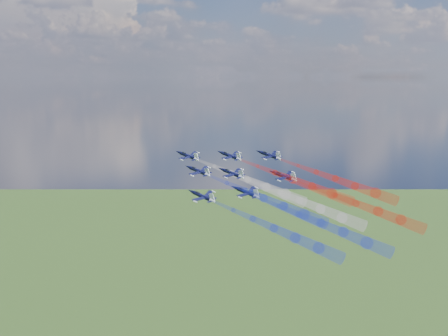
{
  "coord_description": "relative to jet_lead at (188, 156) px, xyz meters",
  "views": [
    {
      "loc": [
        -50.61,
        -166.81,
        202.4
      ],
      "look_at": [
        -19.14,
        3.02,
        173.71
      ],
      "focal_mm": 43.94,
      "sensor_mm": 36.0,
      "label": 1
    }
  ],
  "objects": [
    {
      "name": "trail_outer_left",
      "position": [
        17.41,
        -44.85,
        -13.5
      ],
      "size": [
        29.51,
        32.85,
        12.82
      ],
      "primitive_type": null,
      "rotation": [
        0.22,
        -0.2,
        0.69
      ],
      "color": "#1A2DDF"
    },
    {
      "name": "trail_inner_left",
      "position": [
        18.22,
        -31.07,
        -8.42
      ],
      "size": [
        29.51,
        32.85,
        12.82
      ],
      "primitive_type": null,
      "rotation": [
        0.22,
        -0.2,
        0.69
      ],
      "color": "#1A2DDF"
    },
    {
      "name": "jet_lead",
      "position": [
        0.0,
        0.0,
        0.0
      ],
      "size": [
        13.37,
        13.79,
        6.65
      ],
      "primitive_type": null,
      "rotation": [
        0.22,
        -0.2,
        0.69
      ],
      "color": "black"
    },
    {
      "name": "jet_outer_left",
      "position": [
        0.94,
        -26.65,
        -8.13
      ],
      "size": [
        13.37,
        13.79,
        6.65
      ],
      "primitive_type": null,
      "rotation": [
        0.22,
        -0.2,
        0.69
      ],
      "color": "black"
    },
    {
      "name": "trail_center_third",
      "position": [
        28.55,
        -32.94,
        -9.14
      ],
      "size": [
        29.51,
        32.85,
        12.82
      ],
      "primitive_type": null,
      "rotation": [
        0.22,
        -0.2,
        0.69
      ],
      "color": "white"
    },
    {
      "name": "jet_inner_left",
      "position": [
        1.75,
        -12.87,
        -3.05
      ],
      "size": [
        13.37,
        13.79,
        6.65
      ],
      "primitive_type": null,
      "rotation": [
        0.22,
        -0.2,
        0.69
      ],
      "color": "black"
    },
    {
      "name": "trail_rear_left",
      "position": [
        30.47,
        -44.85,
        -12.82
      ],
      "size": [
        29.51,
        32.85,
        12.82
      ],
      "primitive_type": null,
      "rotation": [
        0.22,
        -0.2,
        0.69
      ],
      "color": "#1A2DDF"
    },
    {
      "name": "jet_outer_right",
      "position": [
        27.4,
        -3.04,
        -0.08
      ],
      "size": [
        13.37,
        13.79,
        6.65
      ],
      "primitive_type": null,
      "rotation": [
        0.22,
        -0.2,
        0.69
      ],
      "color": "black"
    },
    {
      "name": "jet_inner_right",
      "position": [
        14.09,
        -1.51,
        -0.11
      ],
      "size": [
        13.37,
        13.79,
        6.65
      ],
      "primitive_type": null,
      "rotation": [
        0.22,
        -0.2,
        0.69
      ],
      "color": "black"
    },
    {
      "name": "jet_rear_right",
      "position": [
        28.28,
        -17.28,
        -4.75
      ],
      "size": [
        13.37,
        13.79,
        6.65
      ],
      "primitive_type": null,
      "rotation": [
        0.22,
        -0.2,
        0.69
      ],
      "color": "black"
    },
    {
      "name": "trail_outer_right",
      "position": [
        43.87,
        -21.23,
        -5.45
      ],
      "size": [
        29.51,
        32.85,
        12.82
      ],
      "primitive_type": null,
      "rotation": [
        0.22,
        -0.2,
        0.69
      ],
      "color": "red"
    },
    {
      "name": "jet_center_third",
      "position": [
        12.08,
        -14.74,
        -3.76
      ],
      "size": [
        13.37,
        13.79,
        6.65
      ],
      "primitive_type": null,
      "rotation": [
        0.22,
        -0.2,
        0.69
      ],
      "color": "black"
    },
    {
      "name": "jet_rear_left",
      "position": [
        14.0,
        -26.66,
        -7.45
      ],
      "size": [
        13.37,
        13.79,
        6.65
      ],
      "primitive_type": null,
      "rotation": [
        0.22,
        -0.2,
        0.69
      ],
      "color": "black"
    },
    {
      "name": "trail_lead",
      "position": [
        16.47,
        -18.2,
        -5.37
      ],
      "size": [
        29.51,
        32.85,
        12.82
      ],
      "primitive_type": null,
      "rotation": [
        0.22,
        -0.2,
        0.69
      ],
      "color": "white"
    },
    {
      "name": "trail_rear_right",
      "position": [
        44.75,
        -35.47,
        -10.12
      ],
      "size": [
        29.51,
        32.85,
        12.82
      ],
      "primitive_type": null,
      "rotation": [
        0.22,
        -0.2,
        0.69
      ],
      "color": "red"
    },
    {
      "name": "trail_inner_right",
      "position": [
        30.57,
        -19.7,
        -5.49
      ],
      "size": [
        29.51,
        32.85,
        12.82
      ],
      "primitive_type": null,
      "rotation": [
        0.22,
        -0.2,
        0.69
      ],
      "color": "red"
    }
  ]
}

